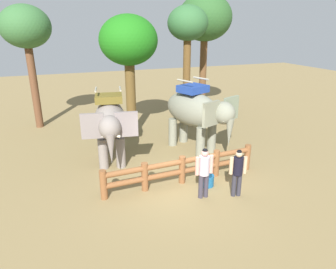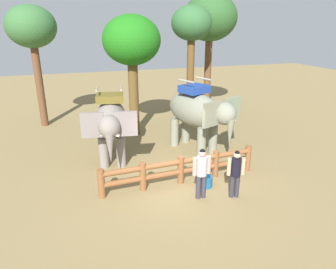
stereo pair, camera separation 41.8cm
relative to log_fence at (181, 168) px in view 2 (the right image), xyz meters
The scene contains 11 objects.
ground_plane 0.62m from the log_fence, 90.00° to the right, with size 60.00×60.00×0.00m, color olive.
log_fence is the anchor object (origin of this frame).
elephant_near_left 3.66m from the log_fence, 126.57° to the left, with size 2.20×3.73×3.14m.
elephant_center 3.48m from the log_fence, 55.95° to the left, with size 2.82×3.94×3.31m.
tourist_woman_in_black 2.08m from the log_fence, 47.73° to the right, with size 0.59×0.40×1.71m.
tourist_man_in_blue 1.31m from the log_fence, 77.28° to the right, with size 0.64×0.36×1.79m.
tree_far_left 11.35m from the log_fence, 119.57° to the left, with size 2.60×2.60×6.57m.
tree_back_center 7.16m from the log_fence, 94.05° to the left, with size 2.86×2.86×6.06m.
tree_far_right 8.45m from the log_fence, 65.18° to the left, with size 2.15×2.15×6.56m.
tree_deep_back 10.96m from the log_fence, 59.24° to the left, with size 3.24×3.24×7.34m.
feed_bucket 1.02m from the log_fence, 35.13° to the right, with size 0.49×0.49×0.41m.
Camera 2 is at (-3.64, -9.24, 5.55)m, focal length 32.52 mm.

